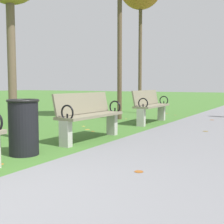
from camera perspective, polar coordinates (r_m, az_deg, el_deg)
name	(u,v)px	position (r m, az deg, el deg)	size (l,w,h in m)	color
park_bench_2	(89,115)	(5.84, -4.31, -0.51)	(0.53, 1.62, 0.90)	gray
park_bench_3	(150,105)	(8.46, 7.15, 1.22)	(0.49, 1.61, 0.90)	gray
trash_bin	(24,127)	(4.78, -16.13, -2.69)	(0.48, 0.48, 0.84)	black
scattered_leaves	(133,131)	(6.94, 4.01, -3.55)	(4.78, 9.87, 0.02)	brown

